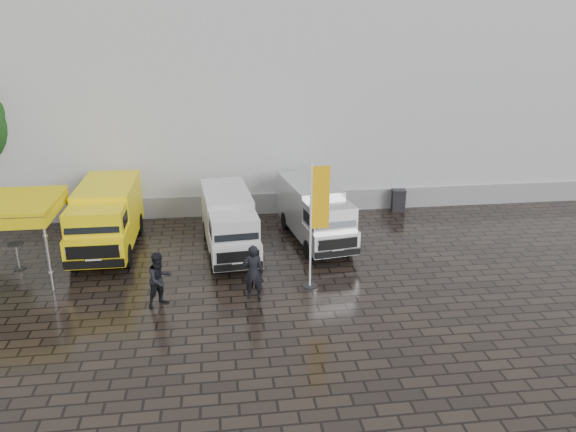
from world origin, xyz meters
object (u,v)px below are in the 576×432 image
object	(u,v)px
canopy_tent	(8,205)
van_white	(229,224)
wheelie_bin	(398,200)
person_front	(253,272)
person_tent	(160,279)
van_yellow	(106,220)
van_silver	(315,214)
flagpole	(316,219)
cocktail_table	(18,256)

from	to	relation	value
canopy_tent	van_white	bearing A→B (deg)	8.52
canopy_tent	wheelie_bin	bearing A→B (deg)	17.74
wheelie_bin	person_front	bearing A→B (deg)	-124.53
canopy_tent	person_tent	xyz separation A→B (m)	(5.39, -3.06, -1.77)
van_yellow	van_white	bearing A→B (deg)	-8.57
van_yellow	van_silver	size ratio (longest dim) A/B	1.02
canopy_tent	person_front	distance (m)	9.13
canopy_tent	flagpole	xyz separation A→B (m)	(10.66, -2.37, -0.19)
van_silver	flagpole	size ratio (longest dim) A/B	1.21
flagpole	person_tent	distance (m)	5.54
canopy_tent	van_yellow	bearing A→B (deg)	33.67
van_yellow	cocktail_table	size ratio (longest dim) A/B	5.46
wheelie_bin	person_front	distance (m)	11.21
canopy_tent	cocktail_table	size ratio (longest dim) A/B	3.20
van_silver	canopy_tent	distance (m)	11.65
van_yellow	person_front	world-z (taller)	van_yellow
wheelie_bin	person_tent	bearing A→B (deg)	-133.80
canopy_tent	flagpole	world-z (taller)	flagpole
van_yellow	van_white	size ratio (longest dim) A/B	1.04
van_silver	wheelie_bin	size ratio (longest dim) A/B	5.15
van_yellow	wheelie_bin	bearing A→B (deg)	14.12
cocktail_table	van_silver	bearing A→B (deg)	6.81
van_yellow	van_silver	world-z (taller)	van_yellow
flagpole	van_yellow	bearing A→B (deg)	150.94
van_white	person_front	size ratio (longest dim) A/B	2.80
van_silver	wheelie_bin	world-z (taller)	van_silver
van_silver	flagpole	bearing A→B (deg)	-108.12
cocktail_table	wheelie_bin	world-z (taller)	wheelie_bin
canopy_tent	person_front	world-z (taller)	canopy_tent
person_tent	van_yellow	bearing A→B (deg)	77.83
cocktail_table	van_white	bearing A→B (deg)	4.79
van_white	flagpole	xyz separation A→B (m)	(2.88, -3.54, 1.34)
wheelie_bin	person_tent	xyz separation A→B (m)	(-10.74, -8.22, 0.39)
van_silver	canopy_tent	world-z (taller)	canopy_tent
canopy_tent	wheelie_bin	world-z (taller)	canopy_tent
canopy_tent	cocktail_table	world-z (taller)	canopy_tent
van_white	person_tent	bearing A→B (deg)	-124.28
van_white	van_silver	bearing A→B (deg)	6.38
van_white	cocktail_table	size ratio (longest dim) A/B	5.24
van_white	person_front	bearing A→B (deg)	-85.67
van_yellow	cocktail_table	bearing A→B (deg)	-154.54
canopy_tent	person_front	size ratio (longest dim) A/B	1.71
wheelie_bin	van_silver	bearing A→B (deg)	-136.52
van_silver	person_front	world-z (taller)	van_silver
van_silver	cocktail_table	xyz separation A→B (m)	(-11.57, -1.38, -0.68)
van_white	canopy_tent	xyz separation A→B (m)	(-7.78, -1.17, 1.53)
flagpole	cocktail_table	distance (m)	11.38
person_tent	flagpole	bearing A→B (deg)	-31.11
cocktail_table	van_yellow	bearing A→B (deg)	25.04
flagpole	person_tent	size ratio (longest dim) A/B	2.46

